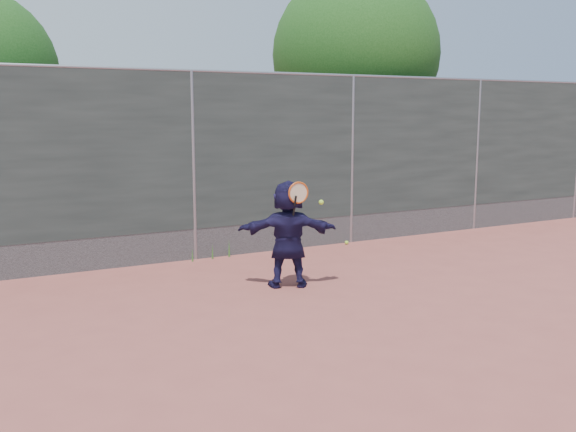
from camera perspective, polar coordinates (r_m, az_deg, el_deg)
name	(u,v)px	position (r m, az deg, el deg)	size (l,w,h in m)	color
ground	(298,320)	(7.46, 0.91, -9.23)	(80.00, 80.00, 0.00)	#9E4C42
player	(288,234)	(8.69, 0.00, -1.59)	(1.36, 0.43, 1.46)	#19153A
ball_ground	(347,243)	(11.63, 5.23, -2.37)	(0.07, 0.07, 0.07)	#B0EA34
fence	(193,162)	(10.32, -8.42, 4.79)	(20.00, 0.06, 3.03)	#38423D
swing_action	(300,195)	(8.46, 1.11, 1.88)	(0.51, 0.15, 0.51)	#C74912
tree_right	(361,60)	(14.48, 6.53, 13.62)	(3.78, 3.60, 5.39)	#382314
weed_clump	(215,251)	(10.52, -6.51, -3.07)	(0.68, 0.07, 0.30)	#387226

